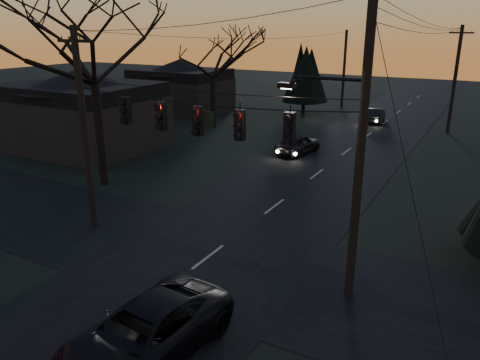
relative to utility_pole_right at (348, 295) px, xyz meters
The scene contains 15 objects.
main_road 11.41m from the utility_pole_right, 118.81° to the left, with size 8.00×120.00×0.02m, color black.
cross_road 5.50m from the utility_pole_right, behind, with size 60.00×7.00×0.02m, color black.
utility_pole_right is the anchor object (origin of this frame).
utility_pole_left 11.50m from the utility_pole_right, behind, with size 1.80×0.30×8.50m, color black, non-canonical shape.
utility_pole_far_r 28.00m from the utility_pole_right, 90.00° to the left, with size 1.80×0.30×8.50m, color black, non-canonical shape.
utility_pole_far_l 37.79m from the utility_pole_right, 107.72° to the left, with size 0.30×0.30×8.00m, color black, non-canonical shape.
span_signal_assembly 7.84m from the utility_pole_right, behind, with size 11.50×0.44×1.48m.
bare_tree_left 17.75m from the utility_pole_right, 163.58° to the left, with size 8.76×8.76×11.05m.
bare_tree_dist 27.86m from the utility_pole_right, 131.56° to the left, with size 6.43×6.43×8.45m.
evergreen_dist 34.17m from the utility_pole_right, 114.24° to the left, with size 3.97×3.97×6.22m.
house_left_near 24.78m from the utility_pole_right, 156.04° to the left, with size 10.00×8.00×5.60m.
house_left_far 36.51m from the utility_pole_right, 134.44° to the left, with size 9.00×7.00×5.20m.
suv_near 6.85m from the utility_pole_right, 124.85° to the right, with size 2.45×5.32×1.48m, color black.
sedan_oncoming_a 17.84m from the utility_pole_right, 117.73° to the left, with size 1.65×4.09×1.39m, color black.
sedan_oncoming_b 30.10m from the utility_pole_right, 102.08° to the left, with size 1.36×3.91×1.29m, color black.
Camera 1 is at (8.90, -3.50, 8.51)m, focal length 35.00 mm.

